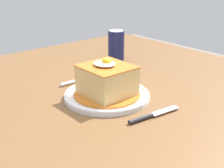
{
  "coord_description": "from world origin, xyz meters",
  "views": [
    {
      "loc": [
        0.72,
        -0.66,
        1.13
      ],
      "look_at": [
        0.05,
        -0.09,
        0.79
      ],
      "focal_mm": 50.64,
      "sensor_mm": 36.0,
      "label": 1
    }
  ],
  "objects_px": {
    "main_plate": "(107,95)",
    "knife": "(148,116)",
    "fork": "(76,81)",
    "soda_can": "(116,46)"
  },
  "relations": [
    {
      "from": "fork",
      "to": "soda_can",
      "type": "bearing_deg",
      "value": 111.57
    },
    {
      "from": "knife",
      "to": "soda_can",
      "type": "bearing_deg",
      "value": 147.82
    },
    {
      "from": "main_plate",
      "to": "knife",
      "type": "height_order",
      "value": "main_plate"
    },
    {
      "from": "main_plate",
      "to": "fork",
      "type": "distance_m",
      "value": 0.17
    },
    {
      "from": "fork",
      "to": "soda_can",
      "type": "height_order",
      "value": "soda_can"
    },
    {
      "from": "fork",
      "to": "knife",
      "type": "bearing_deg",
      "value": -0.89
    },
    {
      "from": "main_plate",
      "to": "soda_can",
      "type": "relative_size",
      "value": 2.05
    },
    {
      "from": "fork",
      "to": "soda_can",
      "type": "xyz_separation_m",
      "value": [
        -0.11,
        0.27,
        0.06
      ]
    },
    {
      "from": "fork",
      "to": "soda_can",
      "type": "relative_size",
      "value": 1.14
    },
    {
      "from": "main_plate",
      "to": "fork",
      "type": "height_order",
      "value": "main_plate"
    }
  ]
}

